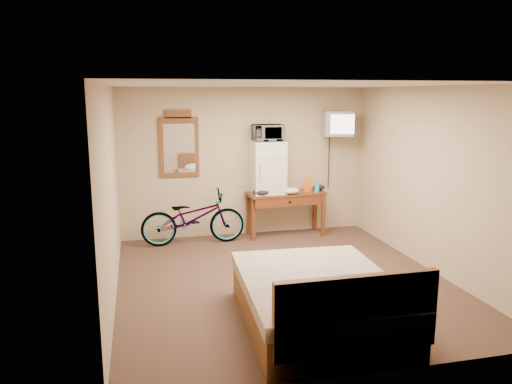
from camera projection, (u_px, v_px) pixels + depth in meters
room at (284, 186)px, 6.27m from camera, size 4.60×4.64×2.50m
desk at (286, 200)px, 8.45m from camera, size 1.35×0.60×0.75m
mini_fridge at (268, 167)px, 8.33m from camera, size 0.53×0.53×0.87m
microwave at (268, 133)px, 8.21m from camera, size 0.49×0.34×0.27m
snack_bag at (308, 185)px, 8.51m from camera, size 0.13×0.10×0.23m
blue_cup at (317, 188)px, 8.46m from camera, size 0.08×0.08×0.14m
cloth_cream at (290, 191)px, 8.32m from camera, size 0.34×0.26×0.11m
cloth_dark_a at (261, 192)px, 8.19m from camera, size 0.30×0.22×0.11m
cloth_dark_b at (319, 187)px, 8.62m from camera, size 0.22×0.18×0.10m
crt_television at (338, 124)px, 8.43m from camera, size 0.54×0.62×0.42m
wall_mirror at (179, 145)px, 8.12m from camera, size 0.64×0.04×1.09m
bicycle at (193, 218)px, 8.01m from camera, size 1.66×0.59×0.87m
bed at (319, 301)px, 5.14m from camera, size 1.63×2.10×0.90m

